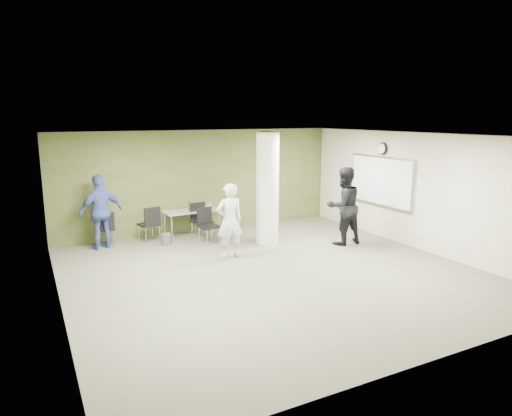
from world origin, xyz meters
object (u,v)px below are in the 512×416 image
folding_table (192,212)px  chair_back_left (105,226)px  man_blue (101,212)px  man_black (344,206)px  woman_white (230,221)px

folding_table → chair_back_left: (-2.24, 0.03, -0.15)m
man_blue → chair_back_left: bearing=-137.7°
folding_table → man_black: size_ratio=0.78×
folding_table → chair_back_left: size_ratio=1.75×
man_black → man_blue: 5.93m
folding_table → woman_white: bearing=-90.0°
folding_table → man_blue: (-2.34, -0.14, 0.25)m
chair_back_left → woman_white: size_ratio=0.51×
folding_table → woman_white: (0.13, -2.19, 0.20)m
man_blue → folding_table: bearing=167.6°
woman_white → man_blue: bearing=-38.9°
man_blue → woman_white: bearing=124.5°
man_black → folding_table: bearing=-37.9°
folding_table → man_black: man_black is taller
folding_table → man_black: bearing=-41.9°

